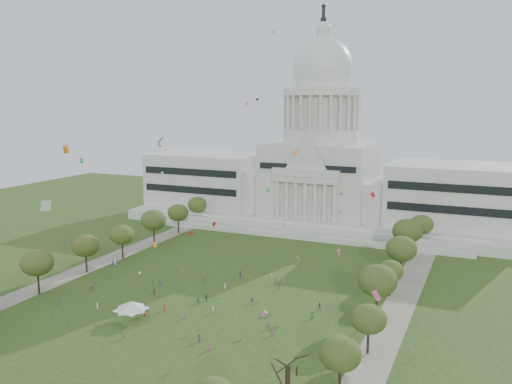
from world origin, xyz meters
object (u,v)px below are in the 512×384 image
at_px(big_bare_tree, 288,362).
at_px(event_tent, 131,305).
at_px(capitol, 320,171).
at_px(person_0, 312,314).

xyz_separation_m(big_bare_tree, event_tent, (-48.00, 20.65, -4.89)).
bearing_deg(event_tent, capitol, 85.27).
distance_m(big_bare_tree, event_tent, 52.49).
bearing_deg(big_bare_tree, person_0, 101.83).
xyz_separation_m(capitol, event_tent, (-10.00, -120.94, -18.52)).
relative_size(capitol, person_0, 86.39).
bearing_deg(person_0, event_tent, -124.46).
bearing_deg(capitol, big_bare_tree, -74.98).
xyz_separation_m(capitol, person_0, (29.74, -102.17, -21.37)).
distance_m(capitol, big_bare_tree, 147.23).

